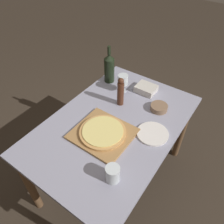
{
  "coord_description": "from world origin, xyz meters",
  "views": [
    {
      "loc": [
        0.63,
        -0.91,
        1.9
      ],
      "look_at": [
        -0.04,
        0.04,
        0.81
      ],
      "focal_mm": 35.0,
      "sensor_mm": 36.0,
      "label": 1
    }
  ],
  "objects": [
    {
      "name": "small_bowl",
      "position": [
        0.2,
        0.32,
        0.77
      ],
      "size": [
        0.13,
        0.13,
        0.04
      ],
      "color": "#84664C",
      "rests_on": "dining_table"
    },
    {
      "name": "dining_table",
      "position": [
        0.0,
        0.0,
        0.65
      ],
      "size": [
        0.87,
        1.31,
        0.75
      ],
      "color": "#9393A8",
      "rests_on": "ground_plane"
    },
    {
      "name": "pepper_mill",
      "position": [
        -0.08,
        0.21,
        0.87
      ],
      "size": [
        0.05,
        0.05,
        0.24
      ],
      "color": "#4C2819",
      "rests_on": "dining_table"
    },
    {
      "name": "pizza",
      "position": [
        -0.0,
        -0.14,
        0.78
      ],
      "size": [
        0.32,
        0.32,
        0.02
      ],
      "color": "tan",
      "rests_on": "cutting_board"
    },
    {
      "name": "wine_bottle",
      "position": [
        -0.34,
        0.41,
        0.88
      ],
      "size": [
        0.09,
        0.09,
        0.34
      ],
      "color": "black",
      "rests_on": "dining_table"
    },
    {
      "name": "wine_glass",
      "position": [
        -0.16,
        0.36,
        0.86
      ],
      "size": [
        0.09,
        0.09,
        0.16
      ],
      "color": "silver",
      "rests_on": "dining_table"
    },
    {
      "name": "drinking_tumbler",
      "position": [
        0.25,
        -0.37,
        0.8
      ],
      "size": [
        0.08,
        0.08,
        0.11
      ],
      "color": "silver",
      "rests_on": "dining_table"
    },
    {
      "name": "ground_plane",
      "position": [
        0.0,
        0.0,
        0.0
      ],
      "size": [
        12.0,
        12.0,
        0.0
      ],
      "primitive_type": "plane",
      "color": "#382D23"
    },
    {
      "name": "dinner_plate",
      "position": [
        0.28,
        0.06,
        0.76
      ],
      "size": [
        0.22,
        0.22,
        0.01
      ],
      "color": "white",
      "rests_on": "dining_table"
    },
    {
      "name": "food_container",
      "position": [
        0.01,
        0.47,
        0.78
      ],
      "size": [
        0.17,
        0.14,
        0.05
      ],
      "color": "beige",
      "rests_on": "dining_table"
    },
    {
      "name": "cutting_board",
      "position": [
        -0.0,
        -0.14,
        0.76
      ],
      "size": [
        0.39,
        0.36,
        0.02
      ],
      "color": "#A87A47",
      "rests_on": "dining_table"
    }
  ]
}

